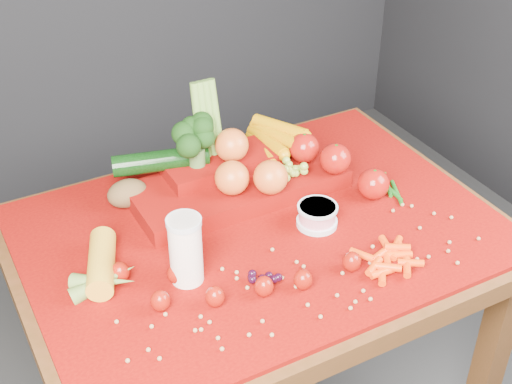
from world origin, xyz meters
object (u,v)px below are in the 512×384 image
table (260,264)px  milk_glass (186,248)px  yogurt_bowl (317,215)px  produce_mound (245,169)px

table → milk_glass: bearing=-159.3°
yogurt_bowl → produce_mound: bearing=111.8°
milk_glass → yogurt_bowl: (0.34, 0.03, -0.06)m
table → milk_glass: (-0.22, -0.08, 0.19)m
table → produce_mound: produce_mound is taller
produce_mound → yogurt_bowl: bearing=-68.2°
yogurt_bowl → produce_mound: 0.22m
table → milk_glass: 0.30m
yogurt_bowl → table: bearing=157.5°
milk_glass → yogurt_bowl: milk_glass is taller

